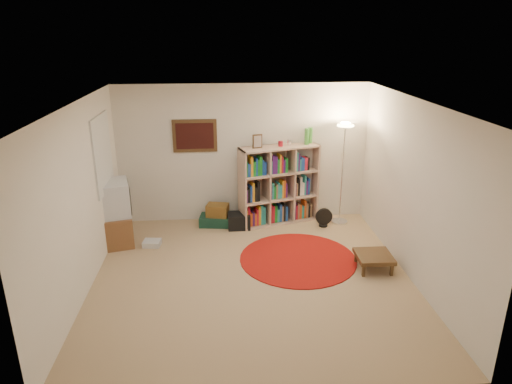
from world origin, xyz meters
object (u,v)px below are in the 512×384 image
Objects in this scene: bookshelf at (277,186)px; floor_lamp at (345,140)px; floor_fan at (324,218)px; side_table at (374,257)px; tv_stand at (115,214)px; suitcase at (215,220)px.

floor_lamp is (1.14, -0.13, 0.86)m from bookshelf.
floor_lamp is 5.44× the size of floor_fan.
bookshelf is at bearing 156.42° from floor_fan.
floor_lamp is at bearing -23.23° from bookshelf.
bookshelf is 0.92× the size of floor_lamp.
floor_lamp is at bearing 92.06° from side_table.
tv_stand is 2.02× the size of side_table.
bookshelf is 1.29m from suitcase.
suitcase is (-1.95, 0.23, -0.08)m from floor_fan.
tv_stand reaches higher than floor_fan.
floor_fan is 0.32× the size of tv_stand.
bookshelf is at bearing -1.31° from tv_stand.
tv_stand is at bearing -177.94° from floor_fan.
bookshelf is 4.98× the size of floor_fan.
tv_stand is (-3.92, -0.52, -1.04)m from floor_lamp.
floor_fan is 1.96m from suitcase.
floor_fan is 1.64m from side_table.
suitcase is at bearing 142.15° from side_table.
floor_lamp reaches higher than tv_stand.
floor_lamp is 2.71m from suitcase.
tv_stand reaches higher than suitcase.
bookshelf reaches higher than side_table.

